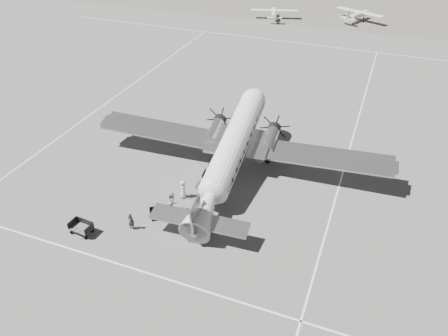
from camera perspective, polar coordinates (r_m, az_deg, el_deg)
ground at (r=42.66m, az=-1.53°, el=-0.16°), size 260.00×260.00×0.00m
taxi_line_near at (r=33.33m, az=-11.00°, el=-13.00°), size 60.00×0.15×0.01m
taxi_line_right at (r=40.42m, az=14.43°, el=-3.65°), size 0.15×80.00×0.01m
taxi_line_left at (r=58.18m, az=-14.40°, el=8.74°), size 0.15×60.00×0.01m
taxi_line_horizon at (r=77.49m, az=10.29°, el=15.70°), size 90.00×0.15×0.01m
dc3_airliner at (r=40.17m, az=1.03°, el=2.20°), size 30.49×22.05×5.59m
light_plane_left at (r=90.56m, az=6.56°, el=19.34°), size 10.79×9.64×1.88m
light_plane_right at (r=92.17m, az=17.08°, el=18.45°), size 12.20×11.27×2.03m
baggage_cart_near at (r=37.13m, az=-8.55°, el=-5.85°), size 1.89×1.74×0.87m
baggage_cart_far at (r=37.03m, az=-18.15°, el=-7.44°), size 1.97×1.46×1.05m
ground_crew at (r=36.22m, az=-12.05°, el=-6.81°), size 0.58×0.38×1.56m
ramp_agent at (r=37.30m, az=-6.70°, el=-4.37°), size 0.91×1.08×1.97m
passenger at (r=38.77m, az=-5.39°, el=-2.75°), size 0.85×1.00×1.75m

